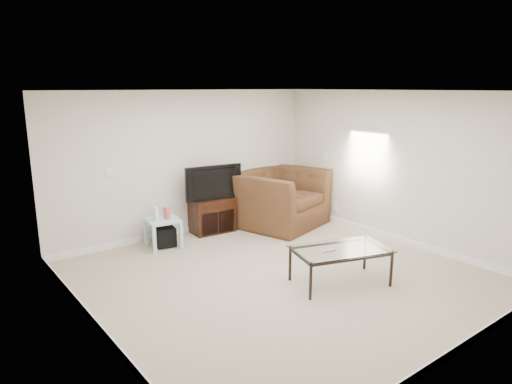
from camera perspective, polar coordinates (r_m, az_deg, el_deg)
floor at (r=6.42m, az=3.07°, el=-10.41°), size 5.00×5.00×0.00m
ceiling at (r=5.89m, az=3.37°, el=12.50°), size 5.00×5.00×0.00m
wall_back at (r=8.05m, az=-8.52°, el=3.59°), size 5.00×0.02×2.50m
wall_left at (r=4.83m, az=-19.89°, el=-3.42°), size 0.02×5.00×2.50m
wall_right at (r=7.87m, az=17.14°, el=2.93°), size 0.02×5.00×2.50m
plate_back at (r=7.47m, az=-17.87°, el=2.37°), size 0.12×0.02×0.12m
plate_right_switch at (r=8.86m, az=8.65°, el=4.45°), size 0.02×0.09×0.13m
plate_right_outlet at (r=8.86m, az=9.84°, el=-1.89°), size 0.02×0.08×0.12m
tv_stand at (r=8.23m, az=-5.62°, el=-2.83°), size 0.78×0.57×0.62m
dvd_player at (r=8.14m, az=-5.52°, el=-1.49°), size 0.40×0.29×0.05m
television at (r=8.06m, az=-5.62°, el=1.32°), size 0.99×0.32×0.61m
side_table at (r=7.57m, az=-11.50°, el=-5.04°), size 0.55×0.55×0.47m
subwoofer at (r=7.62m, az=-11.31°, el=-5.46°), size 0.36×0.36×0.31m
game_console at (r=7.42m, az=-12.43°, el=-2.68°), size 0.07×0.16×0.22m
game_case at (r=7.48m, az=-11.14°, el=-2.61°), size 0.05×0.14×0.19m
recliner at (r=8.50m, az=3.04°, el=0.36°), size 1.80×1.42×1.38m
coffee_table at (r=6.19m, az=10.45°, el=-9.07°), size 1.41×1.06×0.49m
remote at (r=5.96m, az=9.09°, el=-7.25°), size 0.20×0.07×0.02m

